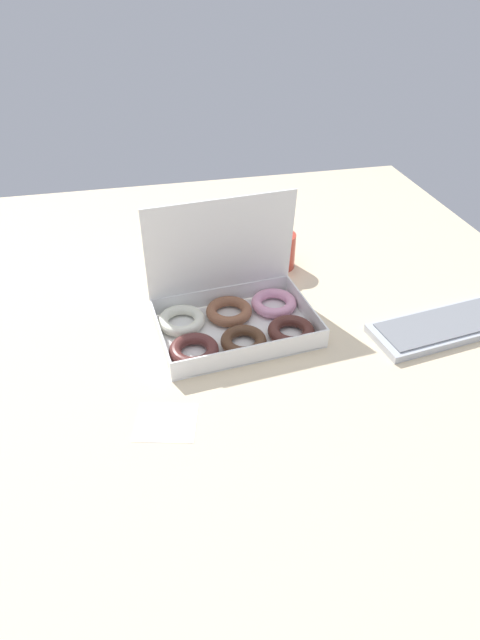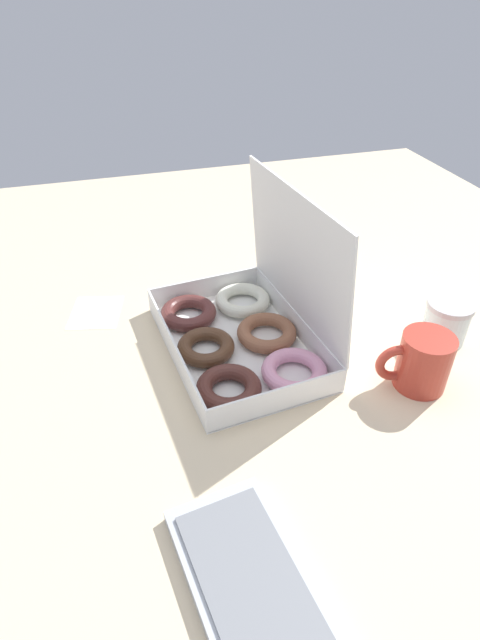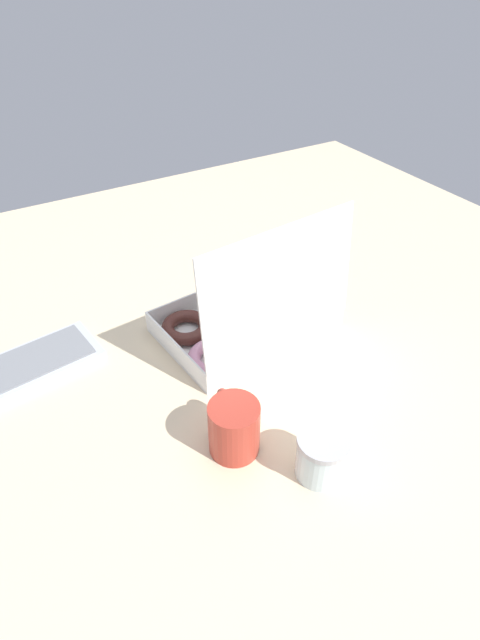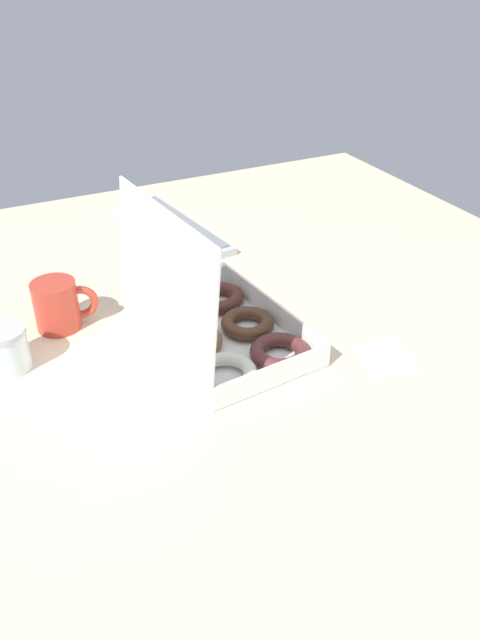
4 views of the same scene
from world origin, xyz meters
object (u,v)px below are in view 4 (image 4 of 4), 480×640
donut_box (214,326)px  glass_jar (5,349)px  coffee_mug (58,305)px  keyboard (171,227)px

donut_box → glass_jar: donut_box is taller
coffee_mug → glass_jar: size_ratio=1.48×
donut_box → glass_jar: 37.01cm
coffee_mug → glass_jar: 14.76cm
keyboard → coffee_mug: bearing=132.7°
coffee_mug → glass_jar: (-9.31, 11.41, -0.90)cm
donut_box → keyboard: (50.57, -10.81, -2.44)cm
keyboard → coffee_mug: (-32.65, 35.38, 3.96)cm
keyboard → glass_jar: 62.93cm
coffee_mug → donut_box: bearing=-126.1°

